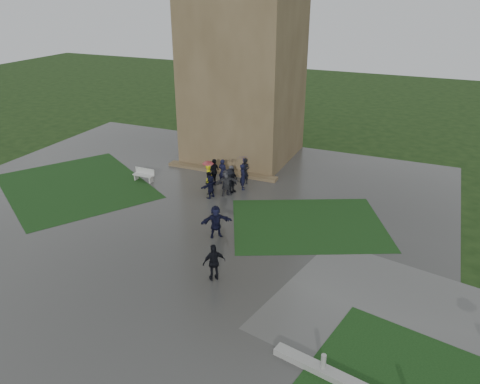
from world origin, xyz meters
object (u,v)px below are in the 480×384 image
at_px(bench, 144,175).
at_px(pedestrian_near, 214,262).
at_px(tower, 244,45).
at_px(pedestrian_mid, 216,221).

distance_m(bench, pedestrian_near, 13.89).
distance_m(tower, pedestrian_mid, 16.26).
bearing_deg(tower, bench, -118.81).
distance_m(tower, pedestrian_near, 20.06).
height_order(bench, pedestrian_near, pedestrian_near).
xyz_separation_m(bench, pedestrian_mid, (8.55, -5.37, 0.48)).
bearing_deg(tower, pedestrian_mid, -73.38).
bearing_deg(pedestrian_mid, pedestrian_near, -103.61).
distance_m(pedestrian_mid, pedestrian_near, 4.28).
xyz_separation_m(tower, bench, (-4.50, -8.18, -8.50)).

